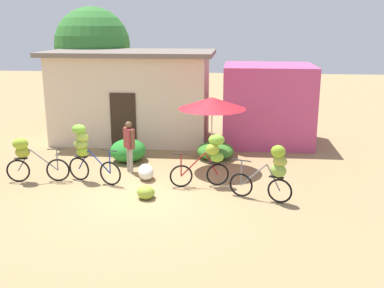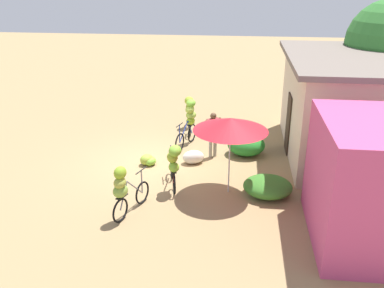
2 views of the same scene
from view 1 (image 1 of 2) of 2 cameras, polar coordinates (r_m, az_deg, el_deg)
ground_plane at (r=11.90m, az=-6.54°, el=-6.51°), size 60.00×60.00×0.00m
building_low at (r=17.31m, az=-7.54°, el=6.05°), size 6.13×3.32×3.35m
shop_pink at (r=17.00m, az=9.47°, el=4.94°), size 3.20×2.80×2.87m
tree_behind_building at (r=19.73m, az=-12.38°, el=11.96°), size 3.11×3.11×4.99m
hedge_bush_front_left at (r=14.80m, az=-8.03°, el=-0.79°), size 1.14×1.27×0.71m
hedge_bush_front_right at (r=14.99m, az=2.93°, el=-0.81°), size 1.20×1.36×0.53m
market_umbrella at (r=13.54m, az=2.53°, el=5.15°), size 2.03×2.03×2.21m
bicycle_leftmost at (r=13.44m, az=-19.97°, el=-1.33°), size 1.74×0.41×1.27m
bicycle_near_pile at (r=12.96m, az=-13.30°, el=-0.55°), size 1.65×0.66×1.63m
bicycle_center_loaded at (r=12.30m, az=2.37°, el=-1.42°), size 1.61×0.54×1.44m
bicycle_by_shop at (r=11.38m, az=10.13°, el=-3.18°), size 1.56×0.69×1.47m
banana_pile_on_ground at (r=11.69m, az=-5.82°, el=-6.04°), size 0.60×0.63×0.36m
produce_sack at (r=13.05m, az=-5.81°, el=-3.50°), size 0.63×0.80×0.44m
person_vendor at (r=13.53m, az=-7.89°, el=0.29°), size 0.40×0.48×1.55m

